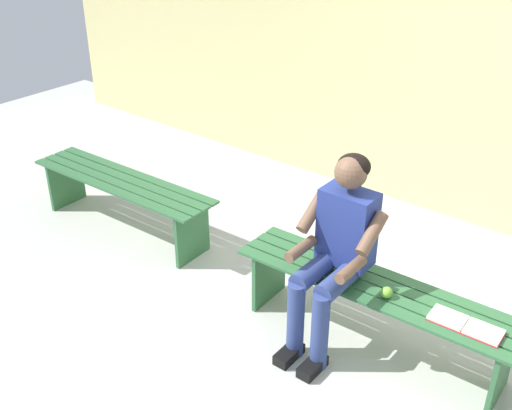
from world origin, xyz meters
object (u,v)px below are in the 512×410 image
(bench_near, at_px, (375,300))
(apple, at_px, (387,293))
(bench_far, at_px, (123,192))
(person_seated, at_px, (336,247))
(book_open, at_px, (465,325))

(bench_near, distance_m, apple, 0.19)
(bench_far, height_order, person_seated, person_seated)
(apple, height_order, book_open, apple)
(person_seated, height_order, book_open, person_seated)
(bench_near, xyz_separation_m, person_seated, (0.25, 0.10, 0.34))
(bench_near, distance_m, book_open, 0.60)
(bench_far, xyz_separation_m, book_open, (-2.97, 0.04, 0.12))
(bench_far, bearing_deg, person_seated, 177.26)
(apple, bearing_deg, book_open, -175.72)
(bench_near, bearing_deg, book_open, 176.43)
(bench_far, relative_size, book_open, 4.32)
(bench_far, distance_m, apple, 2.50)
(person_seated, bearing_deg, book_open, -175.47)
(person_seated, bearing_deg, apple, -175.12)
(apple, distance_m, book_open, 0.48)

